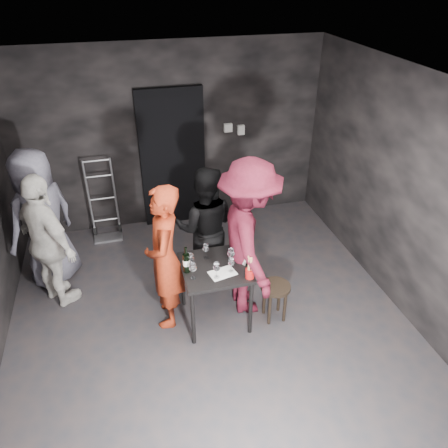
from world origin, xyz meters
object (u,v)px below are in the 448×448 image
object	(u,v)px
hand_truck	(106,223)
woman_black	(205,224)
bystander_cream	(46,235)
wine_bottle	(186,262)
man_maroon	(250,220)
breadstick_cup	(250,267)
tasting_table	(215,274)
stool	(275,292)
server_red	(164,249)
bystander_grey	(39,207)

from	to	relation	value
hand_truck	woman_black	size ratio (longest dim) A/B	0.73
bystander_cream	wine_bottle	distance (m)	1.66
man_maroon	breadstick_cup	size ratio (longest dim) A/B	8.06
wine_bottle	breadstick_cup	bearing A→B (deg)	-23.32
tasting_table	wine_bottle	size ratio (longest dim) A/B	2.42
tasting_table	stool	xyz separation A→B (m)	(0.66, -0.16, -0.28)
tasting_table	man_maroon	xyz separation A→B (m)	(0.42, 0.14, 0.54)
server_red	bystander_grey	xyz separation A→B (m)	(-1.33, 1.11, 0.09)
wine_bottle	bystander_grey	bearing A→B (deg)	140.62
tasting_table	breadstick_cup	distance (m)	0.47
tasting_table	bystander_grey	distance (m)	2.28
bystander_grey	woman_black	bearing A→B (deg)	122.20
man_maroon	server_red	bearing A→B (deg)	92.04
man_maroon	bystander_cream	xyz separation A→B (m)	(-2.19, 0.65, -0.24)
woman_black	breadstick_cup	distance (m)	1.04
server_red	woman_black	xyz separation A→B (m)	(0.58, 0.59, -0.13)
breadstick_cup	man_maroon	bearing A→B (deg)	74.33
stool	man_maroon	size ratio (longest dim) A/B	0.20
woman_black	breadstick_cup	xyz separation A→B (m)	(0.25, -1.01, 0.04)
hand_truck	tasting_table	distance (m)	2.45
tasting_table	woman_black	size ratio (longest dim) A/B	0.45
bystander_cream	bystander_grey	distance (m)	0.49
wine_bottle	hand_truck	bearing A→B (deg)	111.88
server_red	tasting_table	bearing A→B (deg)	83.38
man_maroon	bystander_grey	xyz separation A→B (m)	(-2.28, 1.12, -0.13)
hand_truck	server_red	world-z (taller)	server_red
hand_truck	man_maroon	bearing A→B (deg)	-51.80
woman_black	bystander_cream	xyz separation A→B (m)	(-1.82, 0.06, 0.11)
man_maroon	bystander_grey	bearing A→B (deg)	66.38
hand_truck	bystander_cream	bearing A→B (deg)	-114.99
woman_black	breadstick_cup	world-z (taller)	woman_black
hand_truck	server_red	distance (m)	2.20
server_red	breadstick_cup	bearing A→B (deg)	72.19
server_red	woman_black	size ratio (longest dim) A/B	1.16
stool	man_maroon	world-z (taller)	man_maroon
man_maroon	wine_bottle	bearing A→B (deg)	103.73
bystander_grey	wine_bottle	bearing A→B (deg)	98.24
woman_black	bystander_cream	distance (m)	1.82
hand_truck	bystander_cream	distance (m)	1.62
stool	man_maroon	xyz separation A→B (m)	(-0.24, 0.30, 0.82)
bystander_grey	breadstick_cup	size ratio (longest dim) A/B	7.21
tasting_table	man_maroon	size ratio (longest dim) A/B	0.31
hand_truck	wine_bottle	size ratio (longest dim) A/B	3.97
woman_black	hand_truck	bearing A→B (deg)	-32.62
server_red	man_maroon	distance (m)	0.97
man_maroon	breadstick_cup	xyz separation A→B (m)	(-0.12, -0.41, -0.31)
hand_truck	breadstick_cup	xyz separation A→B (m)	(1.47, -2.39, 0.66)
tasting_table	breadstick_cup	bearing A→B (deg)	-41.59
tasting_table	server_red	world-z (taller)	server_red
bystander_grey	wine_bottle	size ratio (longest dim) A/B	6.89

